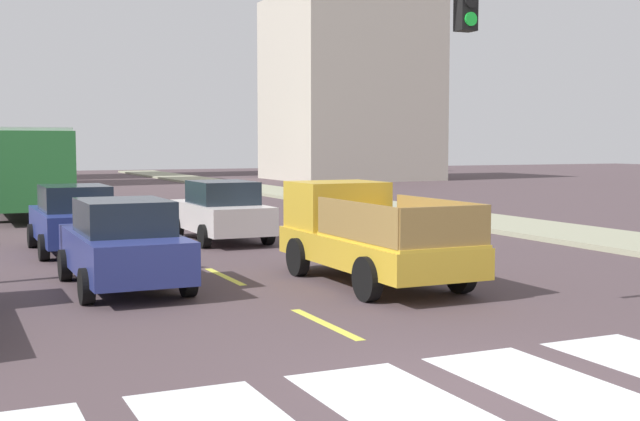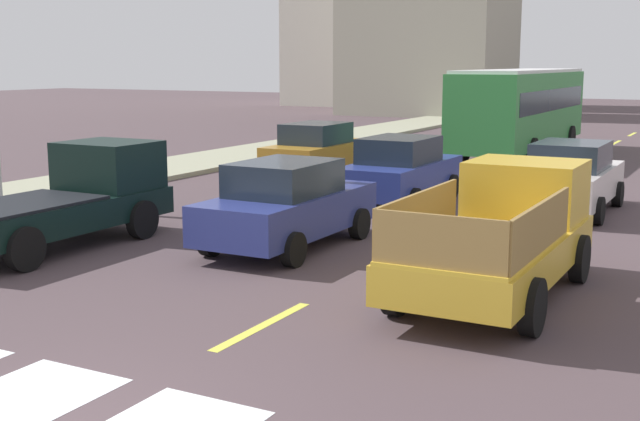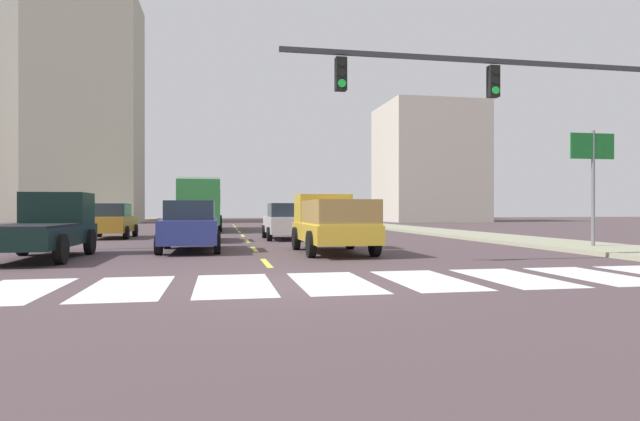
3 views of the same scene
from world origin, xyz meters
name	(u,v)px [view 1 (image 1 of 3)]	position (x,y,z in m)	size (l,w,h in m)	color
ground_plane	(478,396)	(0.00, 0.00, 0.00)	(160.00, 160.00, 0.00)	#4A3B3F
sidewalk_right	(455,217)	(11.79, 18.00, 0.07)	(3.42, 110.00, 0.15)	gray
crosswalk_stripe_4	(403,407)	(-0.96, 0.00, 0.00)	(1.43, 3.18, 0.01)	silver
crosswalk_stripe_5	(547,385)	(0.96, 0.00, 0.00)	(1.43, 3.18, 0.01)	silver
lane_dash_0	(325,324)	(0.00, 4.00, 0.00)	(0.16, 2.40, 0.01)	#D2D144
lane_dash_1	(225,276)	(0.00, 9.00, 0.00)	(0.16, 2.40, 0.01)	#D2D144
lane_dash_2	(166,249)	(0.00, 14.00, 0.00)	(0.16, 2.40, 0.01)	#D2D144
lane_dash_3	(127,231)	(0.00, 19.00, 0.00)	(0.16, 2.40, 0.01)	#D2D144
lane_dash_4	(100,218)	(0.00, 24.00, 0.00)	(0.16, 2.40, 0.01)	#D2D144
lane_dash_5	(80,208)	(0.00, 29.00, 0.00)	(0.16, 2.40, 0.01)	#D2D144
lane_dash_6	(64,201)	(0.00, 34.00, 0.00)	(0.16, 2.40, 0.01)	#D2D144
lane_dash_7	(51,195)	(0.00, 39.00, 0.00)	(0.16, 2.40, 0.01)	#D2D144
pickup_stakebed	(364,235)	(2.42, 7.34, 0.94)	(2.18, 5.20, 1.96)	gold
city_bus	(23,165)	(-2.45, 26.65, 1.95)	(2.72, 10.80, 3.32)	#2D7B39
sedan_near_left	(74,219)	(-2.28, 14.32, 0.86)	(2.02, 4.40, 1.72)	navy
sedan_near_right	(221,211)	(1.87, 15.04, 0.86)	(2.02, 4.40, 1.72)	silver
sedan_far	(123,244)	(-2.20, 8.44, 0.86)	(2.02, 4.40, 1.72)	navy
block_mid_right	(350,89)	(23.45, 49.96, 6.95)	(11.21, 10.54, 13.90)	#BCB3A4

